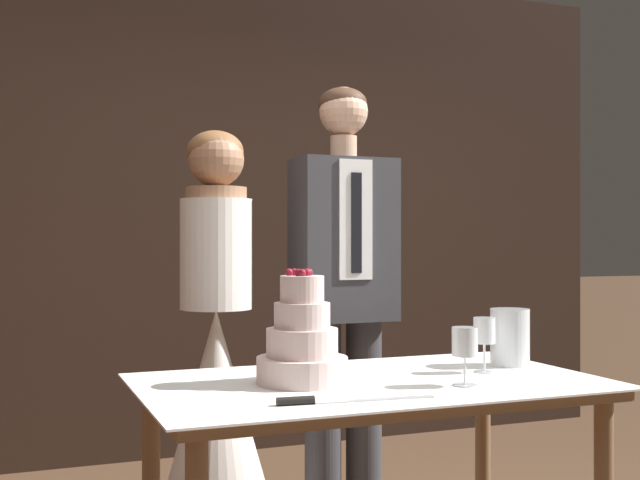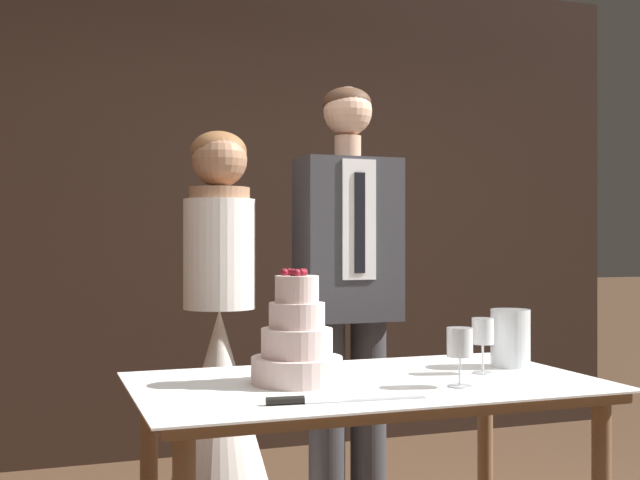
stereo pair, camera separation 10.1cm
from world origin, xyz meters
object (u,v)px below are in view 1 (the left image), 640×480
object	(u,v)px
wine_glass_middle	(465,345)
hurricane_candle	(510,338)
cake_knife	(326,400)
tiered_cake	(302,344)
groom	(344,286)
cake_table	(370,411)
bride	(216,397)
wine_glass_near	(484,332)

from	to	relation	value
wine_glass_middle	hurricane_candle	xyz separation A→B (m)	(0.35, 0.27, -0.03)
cake_knife	hurricane_candle	distance (m)	0.90
tiered_cake	cake_knife	world-z (taller)	tiered_cake
cake_knife	groom	size ratio (longest dim) A/B	0.23
cake_table	wine_glass_middle	xyz separation A→B (m)	(0.22, -0.18, 0.21)
hurricane_candle	tiered_cake	bearing A→B (deg)	-175.48
bride	wine_glass_middle	bearing A→B (deg)	-64.30
cake_knife	hurricane_candle	xyz separation A→B (m)	(0.82, 0.36, 0.08)
tiered_cake	wine_glass_middle	distance (m)	0.48
cake_knife	wine_glass_middle	world-z (taller)	wine_glass_middle
tiered_cake	groom	distance (m)	0.94
wine_glass_near	bride	distance (m)	1.12
wine_glass_near	wine_glass_middle	distance (m)	0.26
cake_table	wine_glass_near	size ratio (longest dim) A/B	7.87
cake_knife	hurricane_candle	bearing A→B (deg)	29.36
tiered_cake	hurricane_candle	bearing A→B (deg)	4.52
wine_glass_middle	groom	world-z (taller)	groom
tiered_cake	wine_glass_middle	xyz separation A→B (m)	(0.43, -0.21, 0.00)
cake_knife	hurricane_candle	world-z (taller)	hurricane_candle
groom	cake_table	bearing A→B (deg)	-107.88
cake_knife	bride	bearing A→B (deg)	96.53
cake_table	hurricane_candle	size ratio (longest dim) A/B	7.22
hurricane_candle	wine_glass_near	bearing A→B (deg)	-150.77
cake_knife	hurricane_candle	size ratio (longest dim) A/B	2.25
bride	tiered_cake	bearing A→B (deg)	-85.77
wine_glass_near	groom	world-z (taller)	groom
bride	hurricane_candle	bearing A→B (deg)	-41.60
wine_glass_middle	cake_knife	bearing A→B (deg)	-169.71
tiered_cake	wine_glass_near	distance (m)	0.62
cake_table	groom	world-z (taller)	groom
bride	wine_glass_near	bearing A→B (deg)	-50.90
wine_glass_middle	tiered_cake	bearing A→B (deg)	153.69
wine_glass_middle	groom	distance (m)	1.03
tiered_cake	cake_knife	size ratio (longest dim) A/B	0.79
wine_glass_middle	bride	size ratio (longest dim) A/B	0.10
cake_knife	wine_glass_middle	xyz separation A→B (m)	(0.47, 0.09, 0.11)
cake_knife	groom	world-z (taller)	groom
wine_glass_near	cake_table	bearing A→B (deg)	-179.58
hurricane_candle	groom	distance (m)	0.81
cake_table	groom	size ratio (longest dim) A/B	0.75
hurricane_candle	groom	world-z (taller)	groom
wine_glass_middle	hurricane_candle	bearing A→B (deg)	38.24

